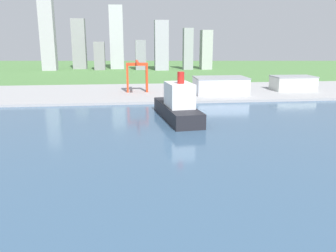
% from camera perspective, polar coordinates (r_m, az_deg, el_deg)
% --- Properties ---
extents(ground_plane, '(2400.00, 2400.00, 0.00)m').
position_cam_1_polar(ground_plane, '(219.93, -0.11, -2.12)').
color(ground_plane, '#4D7C40').
extents(water_bay, '(840.00, 360.00, 0.15)m').
position_cam_1_polar(water_bay, '(163.59, 2.28, -7.88)').
color(water_bay, '#385675').
rests_on(water_bay, ground).
extents(industrial_pier, '(840.00, 140.00, 2.50)m').
position_cam_1_polar(industrial_pier, '(405.12, -3.14, 5.46)').
color(industrial_pier, '#9B9B9C').
rests_on(industrial_pier, ground).
extents(cargo_ship, '(29.64, 81.12, 37.24)m').
position_cam_1_polar(cargo_ship, '(271.83, 1.59, 3.27)').
color(cargo_ship, black).
rests_on(cargo_ship, water_bay).
extents(port_crane_red, '(23.99, 47.98, 34.98)m').
position_cam_1_polar(port_crane_red, '(396.48, -5.03, 9.15)').
color(port_crane_red, red).
rests_on(port_crane_red, industrial_pier).
extents(warehouse_main, '(56.35, 36.21, 18.08)m').
position_cam_1_polar(warehouse_main, '(390.03, 8.47, 6.53)').
color(warehouse_main, silver).
rests_on(warehouse_main, industrial_pier).
extents(warehouse_annex, '(47.31, 29.80, 16.38)m').
position_cam_1_polar(warehouse_annex, '(438.12, 19.57, 6.57)').
color(warehouse_annex, silver).
rests_on(warehouse_annex, industrial_pier).
extents(distant_skyline, '(336.17, 75.16, 156.16)m').
position_cam_1_polar(distant_skyline, '(731.57, -8.28, 13.26)').
color(distant_skyline, '#A6A3AB').
rests_on(distant_skyline, ground).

